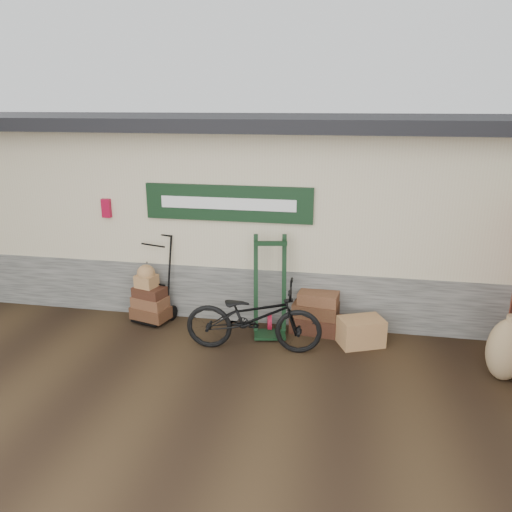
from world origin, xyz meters
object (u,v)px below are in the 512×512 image
(green_barrow, at_px, (270,287))
(wicker_hamper, at_px, (361,332))
(porter_trolley, at_px, (155,277))
(suitcase_stack, at_px, (316,311))
(bicycle, at_px, (253,313))

(green_barrow, bearing_deg, wicker_hamper, -15.73)
(porter_trolley, bearing_deg, suitcase_stack, 15.94)
(wicker_hamper, xyz_separation_m, bicycle, (-1.52, -0.44, 0.36))
(porter_trolley, relative_size, suitcase_stack, 1.92)
(porter_trolley, relative_size, green_barrow, 0.93)
(porter_trolley, bearing_deg, wicker_hamper, 10.07)
(wicker_hamper, bearing_deg, porter_trolley, 174.13)
(green_barrow, xyz_separation_m, suitcase_stack, (0.69, 0.21, -0.44))
(green_barrow, relative_size, suitcase_stack, 2.07)
(bicycle, bearing_deg, porter_trolley, 62.65)
(suitcase_stack, height_order, wicker_hamper, suitcase_stack)
(porter_trolley, relative_size, bicycle, 0.74)
(green_barrow, relative_size, bicycle, 0.79)
(porter_trolley, xyz_separation_m, suitcase_stack, (2.61, 0.00, -0.39))
(porter_trolley, xyz_separation_m, wicker_hamper, (3.29, -0.34, -0.51))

